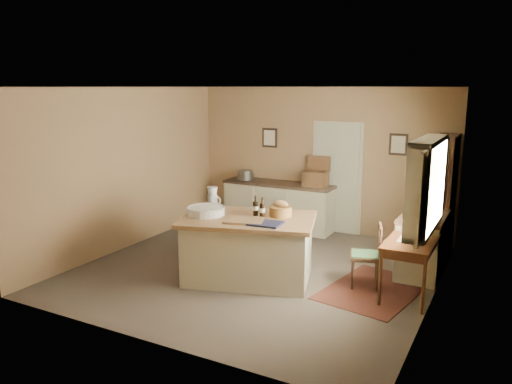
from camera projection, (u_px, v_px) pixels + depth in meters
ground at (258, 269)px, 7.54m from camera, size 5.00×5.00×0.00m
wall_back at (320, 160)px, 9.43m from camera, size 5.00×0.10×2.70m
wall_front at (145, 221)px, 5.10m from camera, size 5.00×0.10×2.70m
wall_left at (127, 169)px, 8.41m from camera, size 0.10×5.00×2.70m
wall_right at (439, 199)px, 6.12m from camera, size 0.10×5.00×2.70m
ceiling at (259, 87)px, 6.99m from camera, size 5.00×5.00×0.00m
door at (336, 177)px, 9.30m from camera, size 0.97×0.06×2.11m
framed_prints at (330, 141)px, 9.24m from camera, size 2.82×0.02×0.38m
window at (431, 185)px, 5.94m from camera, size 0.25×1.99×1.12m
work_island at (248, 247)px, 7.07m from camera, size 2.10×1.67×1.20m
sideboard at (279, 204)px, 9.66m from camera, size 2.16×0.61×1.18m
rug at (374, 290)px, 6.77m from camera, size 1.36×1.77×0.01m
writing_desk at (411, 247)px, 6.42m from camera, size 0.60×0.99×0.82m
desk_chair at (365, 256)px, 6.82m from camera, size 0.51×0.51×0.87m
right_cabinet at (422, 244)px, 7.25m from camera, size 0.61×1.09×0.99m
shelving_unit at (445, 198)px, 7.89m from camera, size 0.33×0.89×1.97m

